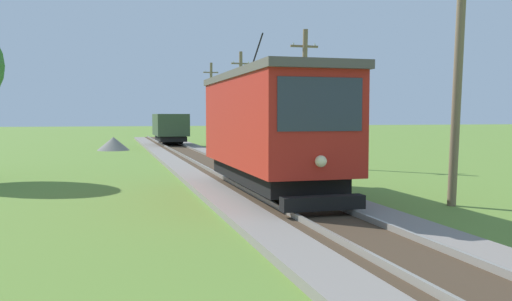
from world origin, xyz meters
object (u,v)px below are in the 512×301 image
object	(u,v)px
utility_pole_mid	(304,97)
utility_pole_far	(241,100)
utility_pole_distant	(211,102)
gravel_pile	(113,144)
freight_car	(170,127)
utility_pole_near_tram	(458,69)
red_tram	(270,126)

from	to	relation	value
utility_pole_mid	utility_pole_far	xyz separation A→B (m)	(0.00, 12.78, 0.21)
utility_pole_distant	gravel_pile	world-z (taller)	utility_pole_distant
freight_car	utility_pole_mid	xyz separation A→B (m)	(4.45, -18.26, 1.86)
freight_car	utility_pole_near_tram	xyz separation A→B (m)	(4.45, -30.10, 2.20)
utility_pole_far	utility_pole_mid	bearing A→B (deg)	-90.00
red_tram	freight_car	world-z (taller)	red_tram
utility_pole_mid	utility_pole_far	world-z (taller)	utility_pole_far
freight_car	utility_pole_mid	size ratio (longest dim) A/B	0.78
freight_car	utility_pole_distant	size ratio (longest dim) A/B	0.71
red_tram	utility_pole_near_tram	distance (m)	5.54
utility_pole_far	freight_car	bearing A→B (deg)	129.08
utility_pole_mid	gravel_pile	bearing A→B (deg)	120.12
freight_car	utility_pole_mid	world-z (taller)	utility_pole_mid
utility_pole_far	gravel_pile	bearing A→B (deg)	164.23
utility_pole_near_tram	freight_car	bearing A→B (deg)	98.41
red_tram	gravel_pile	xyz separation A→B (m)	(-4.42, 24.22, -1.71)
utility_pole_distant	gravel_pile	distance (m)	13.10
freight_car	gravel_pile	size ratio (longest dim) A/B	2.23
utility_pole_near_tram	utility_pole_distant	world-z (taller)	utility_pole_distant
freight_car	utility_pole_distant	distance (m)	7.86
utility_pole_distant	utility_pole_far	bearing A→B (deg)	-90.00
freight_car	gravel_pile	xyz separation A→B (m)	(-4.42, -2.97, -1.08)
utility_pole_near_tram	utility_pole_mid	world-z (taller)	utility_pole_near_tram
red_tram	utility_pole_mid	world-z (taller)	utility_pole_mid
utility_pole_mid	gravel_pile	size ratio (longest dim) A/B	2.85
utility_pole_far	utility_pole_distant	xyz separation A→B (m)	(0.00, 11.57, 0.15)
utility_pole_far	gravel_pile	size ratio (longest dim) A/B	3.03
utility_pole_far	gravel_pile	distance (m)	9.74
utility_pole_distant	gravel_pile	bearing A→B (deg)	-134.37
red_tram	freight_car	distance (m)	27.21
utility_pole_mid	utility_pole_far	bearing A→B (deg)	90.00
red_tram	utility_pole_mid	xyz separation A→B (m)	(4.45, 8.94, 1.22)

